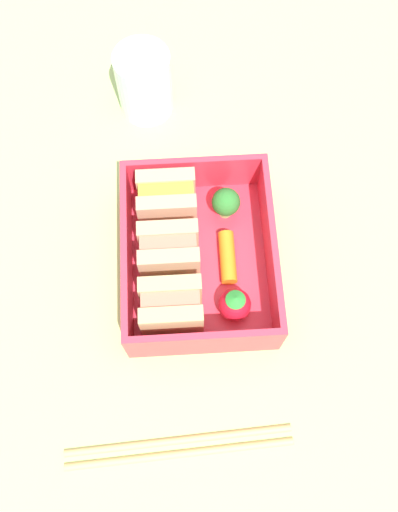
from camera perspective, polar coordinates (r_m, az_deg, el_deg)
The scene contains 11 objects.
ground_plane at distance 57.74cm, azimuth 0.00°, elevation -1.33°, with size 120.00×120.00×2.00cm, color #B5CB75.
bento_tray at distance 56.23cm, azimuth 0.00°, elevation -0.77°, with size 17.68×14.15×1.20cm, color #E73246.
bento_rim at distance 53.39cm, azimuth 0.00°, elevation 0.37°, with size 17.68×14.15×4.90cm.
sandwich_left at distance 51.38cm, azimuth -2.77°, elevation -5.15°, with size 4.19×5.56×5.55cm.
sandwich_center_left at distance 53.10cm, azimuth -3.00°, elevation 0.34°, with size 4.19×5.56×5.55cm.
sandwich_center at distance 55.27cm, azimuth -3.20°, elevation 5.44°, with size 4.19×5.56×5.55cm.
strawberry_far_left at distance 52.68cm, azimuth 3.58°, elevation -4.83°, with size 3.06×3.06×3.66cm.
carrot_stick_far_left at distance 55.19cm, azimuth 2.85°, elevation 0.15°, with size 1.52×1.52×5.10cm, color orange.
broccoli_floret at distance 55.85cm, azimuth 2.71°, elevation 5.35°, with size 2.80×2.80×3.76cm.
chopstick_pair at distance 53.03cm, azimuth -2.02°, elevation -18.54°, with size 2.91×20.35×0.70cm.
drinking_glass at distance 63.06cm, azimuth -5.49°, elevation 16.85°, with size 5.82×5.82×7.82cm, color silver.
Camera 1 is at (-19.62, 1.12, 53.29)cm, focal length 40.00 mm.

